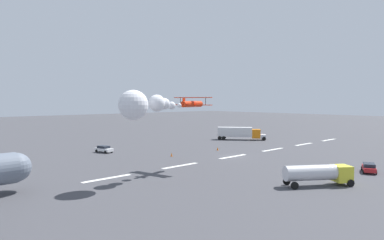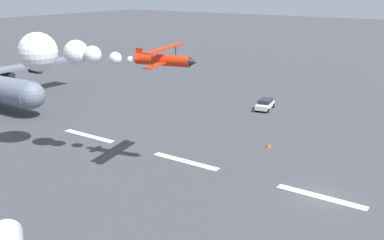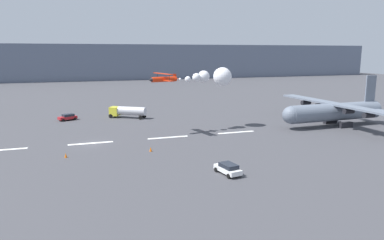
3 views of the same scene
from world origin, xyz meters
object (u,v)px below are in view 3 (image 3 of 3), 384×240
at_px(cargo_transport_plane, 331,111).
at_px(fuel_tanker_truck, 127,111).
at_px(followme_car_yellow, 228,168).
at_px(traffic_cone_far, 151,149).
at_px(traffic_cone_near, 66,155).
at_px(stunt_biplane_red, 214,77).
at_px(airport_staff_sedan, 68,117).

distance_m(cargo_transport_plane, fuel_tanker_truck, 48.47).
bearing_deg(followme_car_yellow, traffic_cone_far, 117.56).
bearing_deg(traffic_cone_near, fuel_tanker_truck, 65.81).
height_order(cargo_transport_plane, fuel_tanker_truck, cargo_transport_plane).
bearing_deg(stunt_biplane_red, cargo_transport_plane, -15.09).
xyz_separation_m(followme_car_yellow, traffic_cone_far, (-7.62, 14.59, -0.44)).
bearing_deg(traffic_cone_far, followme_car_yellow, -62.44).
relative_size(traffic_cone_near, traffic_cone_far, 1.00).
relative_size(stunt_biplane_red, followme_car_yellow, 4.14).
bearing_deg(traffic_cone_far, airport_staff_sedan, 111.46).
relative_size(fuel_tanker_truck, followme_car_yellow, 1.96).
relative_size(fuel_tanker_truck, traffic_cone_far, 12.21).
xyz_separation_m(cargo_transport_plane, followme_car_yellow, (-35.04, -22.64, -2.55)).
bearing_deg(cargo_transport_plane, stunt_biplane_red, 164.91).
bearing_deg(followme_car_yellow, airport_staff_sedan, 113.35).
distance_m(cargo_transport_plane, followme_car_yellow, 41.80).
relative_size(followme_car_yellow, traffic_cone_far, 6.21).
distance_m(cargo_transport_plane, traffic_cone_far, 43.52).
height_order(stunt_biplane_red, traffic_cone_far, stunt_biplane_red).
relative_size(cargo_transport_plane, traffic_cone_far, 47.60).
relative_size(cargo_transport_plane, followme_car_yellow, 7.66).
xyz_separation_m(followme_car_yellow, airport_staff_sedan, (-21.00, 48.63, -0.00)).
distance_m(stunt_biplane_red, traffic_cone_near, 35.55).
height_order(followme_car_yellow, traffic_cone_far, followme_car_yellow).
xyz_separation_m(fuel_tanker_truck, airport_staff_sedan, (-14.27, 1.46, -0.93)).
bearing_deg(airport_staff_sedan, traffic_cone_far, -68.54).
bearing_deg(stunt_biplane_red, airport_staff_sedan, 148.02).
bearing_deg(traffic_cone_far, traffic_cone_near, 177.29).
xyz_separation_m(cargo_transport_plane, airport_staff_sedan, (-56.04, 26.00, -2.55)).
relative_size(stunt_biplane_red, traffic_cone_far, 25.72).
relative_size(cargo_transport_plane, traffic_cone_near, 47.60).
distance_m(followme_car_yellow, traffic_cone_near, 26.00).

